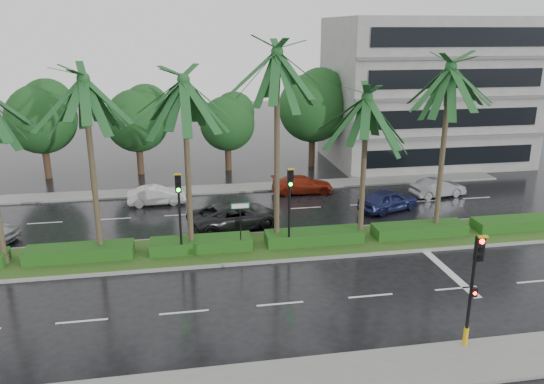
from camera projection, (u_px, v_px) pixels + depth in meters
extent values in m
plane|color=black|center=(262.00, 256.00, 27.01)|extent=(120.00, 120.00, 0.00)
cube|color=slate|center=(310.00, 380.00, 17.39)|extent=(40.00, 2.40, 0.12)
cube|color=slate|center=(236.00, 188.00, 38.28)|extent=(40.00, 2.00, 0.12)
cube|color=gray|center=(259.00, 247.00, 27.93)|extent=(36.00, 4.00, 0.14)
cube|color=#234918|center=(259.00, 246.00, 27.91)|extent=(35.60, 3.70, 0.02)
cube|color=#1C4E16|center=(80.00, 252.00, 26.32)|extent=(5.20, 1.40, 0.60)
cube|color=#1C4E16|center=(201.00, 244.00, 27.32)|extent=(5.20, 1.40, 0.60)
cube|color=#1C4E16|center=(314.00, 237.00, 28.31)|extent=(5.20, 1.40, 0.60)
cube|color=#1C4E16|center=(419.00, 230.00, 29.31)|extent=(5.20, 1.40, 0.60)
cube|color=#1C4E16|center=(518.00, 223.00, 30.31)|extent=(5.20, 1.40, 0.60)
cube|color=silver|center=(45.00, 223.00, 31.60)|extent=(2.00, 0.12, 0.01)
cube|color=silver|center=(82.00, 321.00, 20.97)|extent=(2.00, 0.12, 0.01)
cube|color=silver|center=(114.00, 219.00, 32.27)|extent=(2.00, 0.12, 0.01)
cube|color=silver|center=(184.00, 312.00, 21.64)|extent=(2.00, 0.12, 0.01)
cube|color=silver|center=(181.00, 215.00, 32.93)|extent=(2.00, 0.12, 0.01)
cube|color=silver|center=(280.00, 304.00, 22.30)|extent=(2.00, 0.12, 0.01)
cube|color=silver|center=(245.00, 211.00, 33.59)|extent=(2.00, 0.12, 0.01)
cube|color=silver|center=(371.00, 296.00, 22.97)|extent=(2.00, 0.12, 0.01)
cube|color=silver|center=(306.00, 208.00, 34.26)|extent=(2.00, 0.12, 0.01)
cube|color=silver|center=(456.00, 288.00, 23.63)|extent=(2.00, 0.12, 0.01)
cube|color=silver|center=(365.00, 204.00, 34.92)|extent=(2.00, 0.12, 0.01)
cube|color=silver|center=(537.00, 281.00, 24.29)|extent=(2.00, 0.12, 0.01)
cube|color=silver|center=(422.00, 201.00, 35.59)|extent=(2.00, 0.12, 0.01)
cube|color=silver|center=(476.00, 198.00, 36.25)|extent=(2.00, 0.12, 0.01)
cube|color=silver|center=(445.00, 268.00, 25.60)|extent=(0.40, 6.00, 0.01)
cylinder|color=#3B2E22|center=(5.00, 259.00, 25.76)|extent=(0.40, 0.40, 0.44)
cylinder|color=#3B2E22|center=(93.00, 172.00, 25.38)|extent=(0.28, 0.28, 8.77)
cylinder|color=#3B2E22|center=(101.00, 252.00, 26.61)|extent=(0.40, 0.40, 0.44)
cylinder|color=#3B2E22|center=(188.00, 170.00, 25.95)|extent=(0.28, 0.28, 8.67)
cylinder|color=#3B2E22|center=(192.00, 247.00, 27.17)|extent=(0.40, 0.40, 0.44)
cylinder|color=#3B2E22|center=(277.00, 152.00, 26.80)|extent=(0.28, 0.28, 9.89)
cylinder|color=#3B2E22|center=(277.00, 239.00, 28.19)|extent=(0.40, 0.40, 0.44)
cylinder|color=#3B2E22|center=(363.00, 172.00, 27.50)|extent=(0.28, 0.28, 7.67)
cylinder|color=#3B2E22|center=(360.00, 236.00, 28.57)|extent=(0.40, 0.40, 0.44)
cylinder|color=#3B2E22|center=(442.00, 153.00, 28.32)|extent=(0.28, 0.28, 9.12)
cylinder|color=#3B2E22|center=(435.00, 229.00, 29.60)|extent=(0.40, 0.40, 0.44)
cylinder|color=black|center=(470.00, 303.00, 18.72)|extent=(0.12, 0.12, 3.40)
cube|color=black|center=(479.00, 249.00, 17.91)|extent=(0.30, 0.18, 0.90)
cube|color=gold|center=(483.00, 237.00, 17.66)|extent=(0.34, 0.12, 0.06)
cylinder|color=#FF0C05|center=(482.00, 242.00, 17.73)|extent=(0.18, 0.04, 0.18)
cylinder|color=black|center=(481.00, 250.00, 17.82)|extent=(0.18, 0.04, 0.18)
cylinder|color=black|center=(480.00, 258.00, 17.91)|extent=(0.18, 0.04, 0.18)
cylinder|color=gold|center=(466.00, 336.00, 19.12)|extent=(0.18, 0.18, 0.70)
cube|color=black|center=(474.00, 292.00, 18.42)|extent=(0.22, 0.16, 0.32)
cylinder|color=#FF0C05|center=(475.00, 293.00, 18.33)|extent=(0.12, 0.03, 0.12)
cylinder|color=black|center=(180.00, 224.00, 26.17)|extent=(0.12, 0.12, 3.40)
cube|color=black|center=(178.00, 183.00, 25.37)|extent=(0.30, 0.18, 0.90)
cube|color=gold|center=(178.00, 174.00, 25.12)|extent=(0.34, 0.12, 0.06)
cylinder|color=black|center=(178.00, 178.00, 25.19)|extent=(0.18, 0.04, 0.18)
cylinder|color=black|center=(178.00, 184.00, 25.28)|extent=(0.18, 0.04, 0.18)
cylinder|color=#0CE519|center=(178.00, 190.00, 25.37)|extent=(0.18, 0.04, 0.18)
cylinder|color=black|center=(289.00, 217.00, 27.09)|extent=(0.12, 0.12, 3.40)
cube|color=black|center=(290.00, 178.00, 26.28)|extent=(0.30, 0.18, 0.90)
cube|color=gold|center=(291.00, 169.00, 26.03)|extent=(0.34, 0.12, 0.06)
cylinder|color=black|center=(291.00, 173.00, 26.10)|extent=(0.18, 0.04, 0.18)
cylinder|color=black|center=(291.00, 178.00, 26.19)|extent=(0.18, 0.04, 0.18)
cylinder|color=#0CE519|center=(291.00, 184.00, 26.28)|extent=(0.18, 0.04, 0.18)
cylinder|color=black|center=(241.00, 227.00, 26.89)|extent=(0.06, 0.06, 2.60)
cube|color=#0C5926|center=(240.00, 206.00, 26.52)|extent=(0.95, 0.04, 0.30)
cube|color=white|center=(240.00, 206.00, 26.49)|extent=(0.85, 0.01, 0.22)
cylinder|color=#3B2B1B|center=(47.00, 162.00, 40.77)|extent=(0.52, 0.52, 2.55)
sphere|color=#153916|center=(41.00, 119.00, 39.80)|extent=(5.25, 5.25, 5.25)
sphere|color=#153916|center=(41.00, 105.00, 39.78)|extent=(3.93, 3.93, 3.93)
cylinder|color=#3B2B1B|center=(140.00, 159.00, 41.96)|extent=(0.52, 0.52, 2.37)
sphere|color=#153916|center=(137.00, 121.00, 41.05)|extent=(4.88, 4.88, 4.88)
sphere|color=#153916|center=(137.00, 108.00, 41.05)|extent=(3.66, 3.66, 3.66)
cylinder|color=#3B2B1B|center=(228.00, 157.00, 43.16)|extent=(0.52, 0.52, 2.13)
sphere|color=#153916|center=(227.00, 123.00, 42.34)|extent=(4.38, 4.38, 4.38)
sphere|color=#153916|center=(227.00, 112.00, 42.37)|extent=(3.29, 3.29, 3.29)
cylinder|color=#3B2B1B|center=(312.00, 150.00, 44.23)|extent=(0.52, 0.52, 2.74)
sphere|color=#153916|center=(313.00, 108.00, 43.18)|extent=(5.63, 5.63, 5.63)
sphere|color=#153916|center=(312.00, 94.00, 43.14)|extent=(4.22, 4.22, 4.22)
cylinder|color=#3B2B1B|center=(391.00, 147.00, 45.40)|extent=(0.52, 0.52, 2.69)
sphere|color=#153916|center=(394.00, 107.00, 44.37)|extent=(5.53, 5.53, 5.53)
sphere|color=#153916|center=(393.00, 93.00, 44.34)|extent=(4.14, 4.14, 4.14)
cube|color=slate|center=(426.00, 91.00, 45.00)|extent=(16.00, 10.00, 12.00)
imported|color=#B9B9B9|center=(157.00, 195.00, 34.76)|extent=(1.46, 3.78, 1.23)
imported|color=black|center=(235.00, 216.00, 30.56)|extent=(3.81, 5.85, 1.50)
imported|color=maroon|center=(302.00, 184.00, 37.18)|extent=(1.84, 4.33, 1.24)
imported|color=#181E49|center=(388.00, 200.00, 33.53)|extent=(3.03, 4.43, 1.40)
imported|color=slate|center=(438.00, 188.00, 36.40)|extent=(1.86, 3.94, 1.25)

